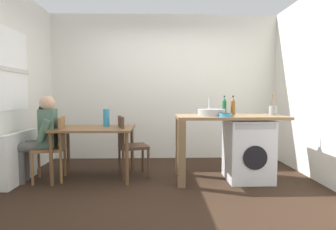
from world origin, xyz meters
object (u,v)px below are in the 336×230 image
Objects in this scene: bottle_squat_brown at (233,106)px; vase at (106,118)px; utensil_crock at (273,110)px; bottle_tall_green at (224,106)px; washing_machine at (248,150)px; chair_opposite at (128,143)px; chair_person_seat at (54,145)px; mixing_bowl at (225,115)px; dining_table at (95,134)px; seated_person at (42,134)px.

bottle_squat_brown is 1.86m from vase.
bottle_tall_green is at bearing 175.08° from utensil_crock.
chair_opposite is at bearing 174.17° from washing_machine.
bottle_squat_brown reaches higher than chair_person_seat.
mixing_bowl is at bearing -161.37° from utensil_crock.
vase is at bearing 173.13° from washing_machine.
dining_table is 4.25× the size of vase.
bottle_tall_green is 1.73m from vase.
bottle_squat_brown is (2.70, 0.08, 0.37)m from seated_person.
dining_table is at bearing 169.28° from mixing_bowl.
dining_table is 3.67× the size of utensil_crock.
bottle_tall_green is (2.42, 0.05, 0.54)m from chair_person_seat.
seated_person is at bearing 179.42° from washing_machine.
bottle_squat_brown is (1.51, -0.06, 0.54)m from chair_opposite.
bottle_squat_brown is (0.12, -0.00, 0.00)m from bottle_tall_green.
chair_person_seat is 3.48× the size of vase.
chair_opposite is at bearing 176.64° from utensil_crock.
chair_opposite is (0.48, 0.03, -0.14)m from dining_table.
chair_person_seat is at bearing 179.86° from utensil_crock.
dining_table is at bearing -92.07° from chair_person_seat.
dining_table is at bearing 178.95° from bottle_tall_green.
seated_person is at bearing -99.63° from chair_opposite.
vase reaches higher than mixing_bowl.
bottle_squat_brown is (1.99, -0.04, 0.40)m from dining_table.
vase is (0.85, 0.22, 0.20)m from seated_person.
vase is (-2.40, 0.19, -0.12)m from utensil_crock.
chair_opposite reaches higher than washing_machine.
washing_machine is at bearing -3.81° from dining_table.
bottle_tall_green reaches higher than mixing_bowl.
bottle_tall_green is (1.39, -0.06, 0.54)m from chair_opposite.
bottle_tall_green reaches higher than dining_table.
bottle_tall_green is at bearing -99.16° from seated_person.
dining_table is 2.03m from bottle_squat_brown.
seated_person reaches higher than washing_machine.
chair_person_seat is 1.00× the size of chair_opposite.
seated_person is (-0.16, -0.03, 0.16)m from chair_person_seat.
washing_machine is (1.71, -0.17, -0.08)m from chair_opposite.
seated_person is 2.60m from bottle_tall_green.
washing_machine is 0.67m from utensil_crock.
washing_machine is 0.70m from bottle_tall_green.
washing_machine is (2.89, -0.03, -0.24)m from seated_person.
seated_person is 3.28m from utensil_crock.
vase is (-0.33, 0.07, 0.36)m from chair_opposite.
chair_opposite is at bearing -12.24° from vase.
vase is (0.70, 0.19, 0.36)m from chair_person_seat.
chair_person_seat is 5.28× the size of mixing_bowl.
dining_table is at bearing 176.19° from washing_machine.
mixing_bowl is at bearing -120.44° from bottle_squat_brown.
washing_machine is at bearing -29.52° from bottle_squat_brown.
washing_machine is at bearing -102.24° from chair_person_seat.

